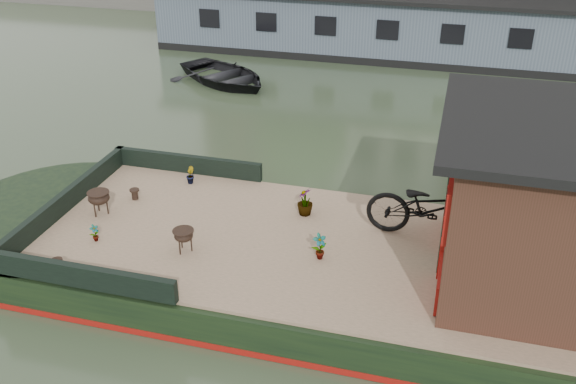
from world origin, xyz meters
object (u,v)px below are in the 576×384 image
(brazier_front, at_px, (184,241))
(brazier_rear, at_px, (100,203))
(potted_plant_a, at_px, (320,247))
(bicycle, at_px, (432,208))
(dinghy, at_px, (224,71))

(brazier_front, distance_m, brazier_rear, 1.98)
(potted_plant_a, relative_size, brazier_rear, 1.01)
(bicycle, height_order, brazier_front, bicycle)
(bicycle, distance_m, potted_plant_a, 1.92)
(brazier_front, relative_size, dinghy, 0.11)
(potted_plant_a, distance_m, dinghy, 10.75)
(bicycle, distance_m, brazier_front, 3.91)
(brazier_rear, bearing_deg, brazier_front, -20.52)
(bicycle, relative_size, brazier_front, 5.49)
(brazier_front, bearing_deg, brazier_rear, 159.48)
(dinghy, bearing_deg, brazier_rear, -139.21)
(brazier_rear, relative_size, dinghy, 0.12)
(bicycle, xyz_separation_m, potted_plant_a, (-1.56, -1.06, -0.33))
(brazier_front, bearing_deg, potted_plant_a, 9.69)
(potted_plant_a, bearing_deg, brazier_rear, 175.03)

